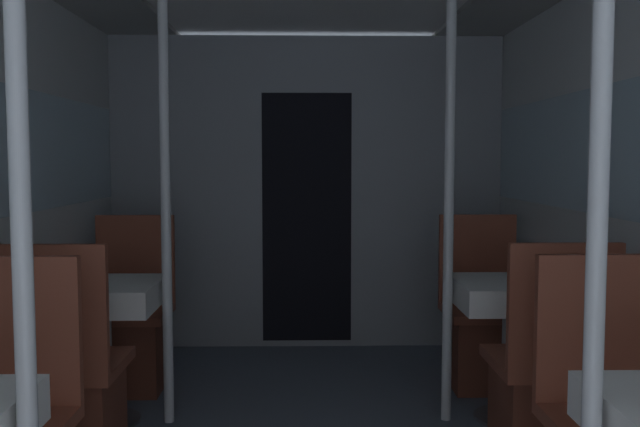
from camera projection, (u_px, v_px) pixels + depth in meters
The scene contains 11 objects.
bulkhead_far at pixel (307, 194), 5.15m from camera, with size 2.80×0.09×2.23m.
support_pole_left_0 at pixel (22, 258), 1.78m from camera, with size 0.05×0.05×2.23m.
dining_table_left_1 at pixel (102, 305), 3.65m from camera, with size 0.58×0.58×0.73m.
chair_left_near_1 at pixel (68, 401), 3.12m from camera, with size 0.48×0.48×1.02m.
chair_left_far_1 at pixel (130, 338), 4.22m from camera, with size 0.48×0.48×1.02m.
support_pole_left_1 at pixel (166, 207), 3.62m from camera, with size 0.05×0.05×2.23m.
support_pole_right_0 at pixel (596, 256), 1.81m from camera, with size 0.05×0.05×2.23m.
dining_table_right_1 at pixel (512, 303), 3.70m from camera, with size 0.58×0.58×0.73m.
chair_right_near_1 at pixel (546, 397), 3.17m from camera, with size 0.48×0.48×1.02m.
chair_right_far_1 at pixel (484, 336), 4.27m from camera, with size 0.48×0.48×1.02m.
support_pole_right_1 at pixel (449, 207), 3.65m from camera, with size 0.05×0.05×2.23m.
Camera 1 is at (-0.02, -0.97, 1.36)m, focal length 40.00 mm.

